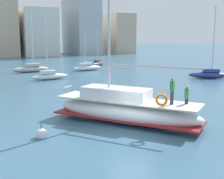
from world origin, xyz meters
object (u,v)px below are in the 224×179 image
object	(u,v)px
moored_ketch_distant	(31,68)
moored_catamaran	(209,74)
moored_cutter_right	(87,67)
moored_cutter_left	(50,75)
moored_sloop_far	(98,63)
mooring_buoy	(41,134)
main_sailboat	(125,108)

from	to	relation	value
moored_ketch_distant	moored_catamaran	bearing A→B (deg)	-41.36
moored_cutter_right	moored_ketch_distant	size ratio (longest dim) A/B	0.71
moored_ketch_distant	moored_cutter_left	bearing A→B (deg)	-86.55
moored_catamaran	moored_cutter_left	size ratio (longest dim) A/B	1.09
moored_sloop_far	moored_cutter_left	size ratio (longest dim) A/B	0.85
mooring_buoy	moored_ketch_distant	bearing A→B (deg)	80.11
moored_sloop_far	moored_cutter_right	bearing A→B (deg)	-125.56
main_sailboat	moored_cutter_right	distance (m)	29.78
moored_cutter_right	mooring_buoy	xyz separation A→B (m)	(-13.91, -29.11, -0.34)
main_sailboat	moored_cutter_left	size ratio (longest dim) A/B	1.60
main_sailboat	moored_sloop_far	xyz separation A→B (m)	(13.29, 35.17, -0.39)
main_sailboat	moored_sloop_far	bearing A→B (deg)	69.30
moored_catamaran	moored_cutter_left	xyz separation A→B (m)	(-18.93, 7.90, -0.04)
moored_cutter_right	moored_ketch_distant	xyz separation A→B (m)	(-8.53, 1.69, 0.07)
mooring_buoy	moored_catamaran	bearing A→B (deg)	28.77
moored_cutter_left	moored_cutter_right	xyz separation A→B (m)	(7.98, 7.57, -0.02)
main_sailboat	moored_ketch_distant	size ratio (longest dim) A/B	1.50
moored_sloop_far	mooring_buoy	world-z (taller)	moored_sloop_far
moored_sloop_far	mooring_buoy	bearing A→B (deg)	-117.55
moored_sloop_far	moored_catamaran	world-z (taller)	moored_catamaran
moored_catamaran	mooring_buoy	distance (m)	28.37
moored_ketch_distant	main_sailboat	bearing A→B (deg)	-90.01
moored_catamaran	mooring_buoy	bearing A→B (deg)	-151.23
moored_sloop_far	moored_catamaran	size ratio (longest dim) A/B	0.78
main_sailboat	moored_cutter_left	distance (m)	20.97
moored_catamaran	moored_cutter_right	size ratio (longest dim) A/B	1.44
moored_cutter_left	moored_ketch_distant	world-z (taller)	moored_ketch_distant
moored_cutter_right	mooring_buoy	size ratio (longest dim) A/B	6.87
moored_ketch_distant	mooring_buoy	xyz separation A→B (m)	(-5.37, -30.81, -0.41)
moored_cutter_right	moored_ketch_distant	distance (m)	8.70
moored_cutter_left	moored_cutter_right	bearing A→B (deg)	43.49
main_sailboat	moored_cutter_right	world-z (taller)	main_sailboat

